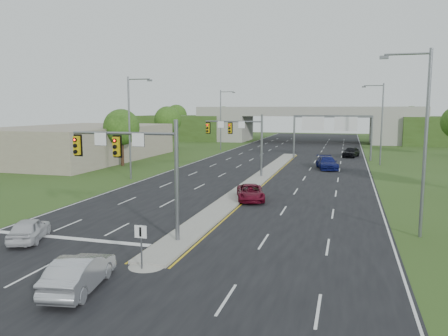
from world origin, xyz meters
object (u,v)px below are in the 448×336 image
car_silver (80,272)px  car_far_c (351,152)px  signal_mast_far (242,135)px  car_white (29,229)px  overpass (307,127)px  car_far_a (250,193)px  car_far_b (327,163)px  signal_mast_near (139,159)px  keep_right_sign (141,240)px  sign_gantry (331,125)px

car_silver → car_far_c: car_far_c is taller
signal_mast_far → car_white: signal_mast_far is taller
overpass → car_white: bearing=-95.8°
car_far_a → car_far_c: car_far_c is taller
car_silver → car_far_b: 41.96m
signal_mast_near → car_far_a: signal_mast_near is taller
keep_right_sign → car_silver: (-1.50, -2.71, -0.75)m
car_white → car_far_b: 38.96m
overpass → keep_right_sign: bearing=-90.0°
signal_mast_near → car_far_c: bearing=76.4°
overpass → car_silver: overpass is taller
keep_right_sign → car_silver: 3.19m
keep_right_sign → signal_mast_near: bearing=116.9°
signal_mast_far → car_far_c: size_ratio=1.46×
car_far_a → car_far_b: size_ratio=0.85×
signal_mast_near → sign_gantry: signal_mast_near is taller
keep_right_sign → overpass: (0.00, 84.53, 2.04)m
signal_mast_far → car_far_b: size_ratio=1.27×
sign_gantry → car_far_c: bearing=55.6°
car_silver → car_far_a: car_silver is taller
car_far_a → signal_mast_near: bearing=-122.6°
signal_mast_far → car_far_b: bearing=44.9°
car_white → signal_mast_far: bearing=-124.8°
overpass → car_white: overpass is taller
car_silver → car_far_a: bearing=-108.4°
signal_mast_far → car_white: (-6.12, -26.93, -4.04)m
signal_mast_near → overpass: 80.11m
keep_right_sign → car_white: bearing=163.2°
overpass → car_far_a: bearing=-88.7°
car_far_b → sign_gantry: bearing=78.1°
sign_gantry → car_far_a: (-5.18, -32.39, -4.57)m
signal_mast_near → car_white: (-6.12, -1.93, -4.04)m
overpass → car_far_a: 67.55m
overpass → car_far_b: bearing=-81.7°
keep_right_sign → car_far_c: 54.79m
signal_mast_near → car_far_c: 51.04m
sign_gantry → car_white: bearing=-107.8°
signal_mast_near → signal_mast_far: 25.00m
keep_right_sign → car_far_b: size_ratio=0.40×
sign_gantry → car_far_a: bearing=-99.1°
signal_mast_near → car_far_b: (9.00, 33.97, -3.91)m
car_far_b → overpass: bearing=86.1°
signal_mast_far → car_far_c: (12.01, 24.46, -3.89)m
car_white → car_far_a: (9.89, 14.53, -0.02)m
car_far_c → signal_mast_far: bearing=-101.7°
signal_mast_near → car_far_b: bearing=75.2°
sign_gantry → car_white: 49.49m
car_far_a → car_far_b: (5.24, 21.37, 0.15)m
car_far_b → car_white: bearing=-125.0°
car_white → sign_gantry: bearing=-129.8°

